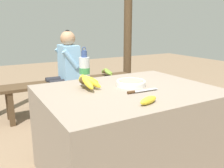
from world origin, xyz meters
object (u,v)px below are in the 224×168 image
(banana_bunch_ripe, at_px, (87,81))
(serving_bowl, at_px, (131,83))
(banana_bunch_green, at_px, (107,72))
(water_bottle, at_px, (85,70))
(knife, at_px, (138,91))
(wooden_bench, at_px, (72,85))
(loose_banana_front, at_px, (148,100))
(seated_vendor, at_px, (65,66))
(support_post_far, at_px, (128,16))

(banana_bunch_ripe, height_order, serving_bowl, banana_bunch_ripe)
(banana_bunch_green, bearing_deg, serving_bowl, -111.58)
(banana_bunch_ripe, relative_size, water_bottle, 0.95)
(serving_bowl, xyz_separation_m, knife, (-0.06, -0.18, -0.02))
(serving_bowl, relative_size, water_bottle, 0.77)
(water_bottle, height_order, knife, water_bottle)
(banana_bunch_ripe, distance_m, wooden_bench, 1.48)
(loose_banana_front, height_order, wooden_bench, loose_banana_front)
(loose_banana_front, height_order, banana_bunch_green, loose_banana_front)
(banana_bunch_green, bearing_deg, water_bottle, -124.93)
(seated_vendor, bearing_deg, water_bottle, 80.34)
(water_bottle, height_order, loose_banana_front, water_bottle)
(seated_vendor, distance_m, banana_bunch_green, 0.63)
(banana_bunch_ripe, relative_size, support_post_far, 0.11)
(water_bottle, relative_size, loose_banana_front, 1.89)
(serving_bowl, xyz_separation_m, support_post_far, (1.09, 1.71, 0.55))
(banana_bunch_ripe, height_order, knife, banana_bunch_ripe)
(banana_bunch_ripe, height_order, seated_vendor, seated_vendor)
(serving_bowl, relative_size, support_post_far, 0.09)
(banana_bunch_ripe, bearing_deg, serving_bowl, -15.62)
(seated_vendor, xyz_separation_m, banana_bunch_green, (0.61, 0.03, -0.13))
(water_bottle, distance_m, wooden_bench, 1.35)
(water_bottle, height_order, seated_vendor, seated_vendor)
(serving_bowl, height_order, water_bottle, water_bottle)
(seated_vendor, bearing_deg, knife, 91.02)
(support_post_far, bearing_deg, knife, -121.34)
(loose_banana_front, height_order, knife, loose_banana_front)
(wooden_bench, bearing_deg, seated_vendor, -162.40)
(knife, height_order, support_post_far, support_post_far)
(seated_vendor, bearing_deg, loose_banana_front, 88.31)
(banana_bunch_ripe, bearing_deg, seated_vendor, 77.79)
(loose_banana_front, xyz_separation_m, banana_bunch_green, (0.73, 1.87, -0.21))
(serving_bowl, distance_m, banana_bunch_green, 1.59)
(serving_bowl, height_order, seated_vendor, seated_vendor)
(serving_bowl, xyz_separation_m, banana_bunch_green, (0.58, 1.47, -0.22))
(water_bottle, relative_size, banana_bunch_green, 1.19)
(wooden_bench, xyz_separation_m, banana_bunch_green, (0.52, 0.00, 0.13))
(banana_bunch_green, bearing_deg, seated_vendor, -177.01)
(banana_bunch_ripe, distance_m, knife, 0.38)
(banana_bunch_ripe, bearing_deg, support_post_far, 48.83)
(banana_bunch_green, bearing_deg, knife, -111.22)
(serving_bowl, bearing_deg, banana_bunch_ripe, 164.38)
(loose_banana_front, distance_m, knife, 0.24)
(banana_bunch_ripe, bearing_deg, water_bottle, 72.51)
(banana_bunch_ripe, bearing_deg, loose_banana_front, -70.39)
(wooden_bench, xyz_separation_m, support_post_far, (1.03, 0.25, 0.90))
(knife, relative_size, seated_vendor, 0.23)
(banana_bunch_ripe, bearing_deg, wooden_bench, 74.29)
(banana_bunch_ripe, bearing_deg, knife, -45.26)
(serving_bowl, height_order, banana_bunch_green, serving_bowl)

